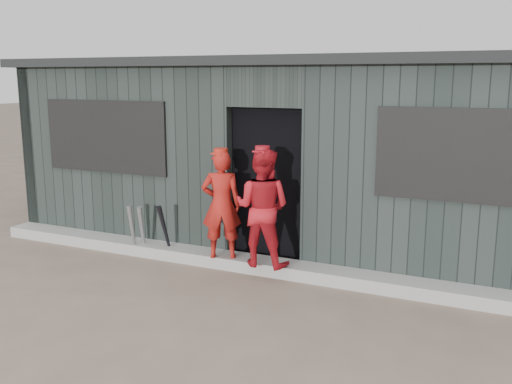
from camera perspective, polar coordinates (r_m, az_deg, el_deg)
The scene contains 9 objects.
ground at distance 5.68m, azimuth -7.88°, elevation -13.27°, with size 80.00×80.00×0.00m, color brown.
curb at distance 7.13m, azimuth 0.07°, elevation -7.27°, with size 8.00×0.36×0.15m, color gray.
bat_left at distance 7.81m, azimuth -11.31°, elevation -3.76°, with size 0.07×0.07×0.70m, color gray.
bat_mid at distance 7.81m, azimuth -12.24°, elevation -3.76°, with size 0.07×0.07×0.70m, color gray.
bat_right at distance 7.60m, azimuth -9.07°, elevation -3.92°, with size 0.07×0.07×0.76m, color black.
player_red_left at distance 7.02m, azimuth -3.48°, elevation -1.27°, with size 0.49×0.32×1.34m, color #A21914.
player_red_right at distance 6.71m, azimuth 0.64°, elevation -1.56°, with size 0.68×0.53×1.41m, color #B4161F.
player_grey_back at distance 7.09m, azimuth 6.39°, elevation -2.54°, with size 0.65×0.42×1.32m, color #A3A3A3.
dugout at distance 8.39m, azimuth 4.92°, elevation 4.02°, with size 8.30×3.30×2.62m.
Camera 1 is at (2.84, -4.31, 2.36)m, focal length 40.00 mm.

